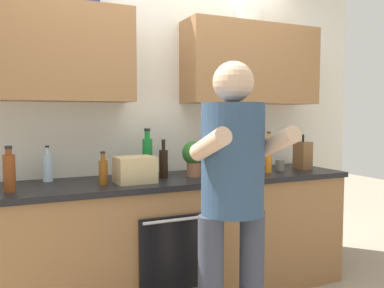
# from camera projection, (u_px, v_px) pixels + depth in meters

# --- Properties ---
(back_wall_unit) EXTENTS (4.00, 0.38, 2.50)m
(back_wall_unit) POSITION_uv_depth(u_px,v_px,m) (155.00, 97.00, 3.09)
(back_wall_unit) COLOR silver
(back_wall_unit) RESTS_ON ground
(counter) EXTENTS (2.84, 0.67, 0.90)m
(counter) POSITION_uv_depth(u_px,v_px,m) (169.00, 238.00, 2.92)
(counter) COLOR olive
(counter) RESTS_ON ground
(person_standing) EXTENTS (0.49, 0.45, 1.64)m
(person_standing) POSITION_uv_depth(u_px,v_px,m) (233.00, 187.00, 2.15)
(person_standing) COLOR #383D4C
(person_standing) RESTS_ON ground
(bottle_water) EXTENTS (0.07, 0.07, 0.25)m
(bottle_water) POSITION_uv_depth(u_px,v_px,m) (48.00, 167.00, 2.73)
(bottle_water) COLOR silver
(bottle_water) RESTS_ON counter
(bottle_vinegar) EXTENTS (0.07, 0.07, 0.28)m
(bottle_vinegar) POSITION_uv_depth(u_px,v_px,m) (9.00, 172.00, 2.36)
(bottle_vinegar) COLOR brown
(bottle_vinegar) RESTS_ON counter
(bottle_syrup) EXTENTS (0.06, 0.06, 0.22)m
(bottle_syrup) POSITION_uv_depth(u_px,v_px,m) (103.00, 171.00, 2.61)
(bottle_syrup) COLOR #8C4C14
(bottle_syrup) RESTS_ON counter
(bottle_soda) EXTENTS (0.08, 0.08, 0.36)m
(bottle_soda) POSITION_uv_depth(u_px,v_px,m) (147.00, 156.00, 2.97)
(bottle_soda) COLOR #198C33
(bottle_soda) RESTS_ON counter
(bottle_soy) EXTENTS (0.06, 0.06, 0.28)m
(bottle_soy) POSITION_uv_depth(u_px,v_px,m) (164.00, 163.00, 2.88)
(bottle_soy) COLOR black
(bottle_soy) RESTS_ON counter
(bottle_hotsauce) EXTENTS (0.05, 0.05, 0.29)m
(bottle_hotsauce) POSITION_uv_depth(u_px,v_px,m) (215.00, 160.00, 2.92)
(bottle_hotsauce) COLOR red
(bottle_hotsauce) RESTS_ON counter
(bottle_juice) EXTENTS (0.05, 0.05, 0.32)m
(bottle_juice) POSITION_uv_depth(u_px,v_px,m) (269.00, 154.00, 3.15)
(bottle_juice) COLOR orange
(bottle_juice) RESTS_ON counter
(cup_tea) EXTENTS (0.08, 0.08, 0.09)m
(cup_tea) POSITION_uv_depth(u_px,v_px,m) (253.00, 164.00, 3.33)
(cup_tea) COLOR #33598C
(cup_tea) RESTS_ON counter
(cup_ceramic) EXTENTS (0.08, 0.08, 0.09)m
(cup_ceramic) POSITION_uv_depth(u_px,v_px,m) (239.00, 164.00, 3.33)
(cup_ceramic) COLOR #BF4C47
(cup_ceramic) RESTS_ON counter
(cup_stoneware) EXTENTS (0.08, 0.08, 0.09)m
(cup_stoneware) POSITION_uv_depth(u_px,v_px,m) (280.00, 165.00, 3.27)
(cup_stoneware) COLOR slate
(cup_stoneware) RESTS_ON counter
(mixing_bowl) EXTENTS (0.29, 0.29, 0.08)m
(mixing_bowl) POSITION_uv_depth(u_px,v_px,m) (230.00, 168.00, 3.11)
(mixing_bowl) COLOR silver
(mixing_bowl) RESTS_ON counter
(knife_block) EXTENTS (0.10, 0.14, 0.29)m
(knife_block) POSITION_uv_depth(u_px,v_px,m) (303.00, 155.00, 3.36)
(knife_block) COLOR brown
(knife_block) RESTS_ON counter
(potted_herb) EXTENTS (0.18, 0.18, 0.26)m
(potted_herb) POSITION_uv_depth(u_px,v_px,m) (194.00, 156.00, 2.95)
(potted_herb) COLOR #9E6647
(potted_herb) RESTS_ON counter
(grocery_bag_bread) EXTENTS (0.27, 0.22, 0.18)m
(grocery_bag_bread) POSITION_uv_depth(u_px,v_px,m) (135.00, 170.00, 2.69)
(grocery_bag_bread) COLOR tan
(grocery_bag_bread) RESTS_ON counter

